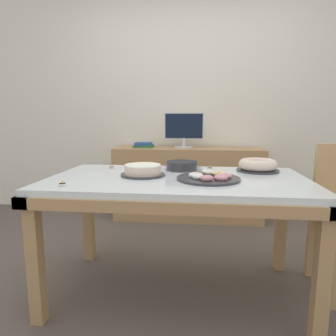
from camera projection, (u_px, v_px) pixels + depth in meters
name	position (u px, v px, depth m)	size (l,w,h in m)	color
ground_plane	(177.00, 291.00, 1.94)	(12.00, 12.00, 0.00)	#564C44
wall_back	(190.00, 101.00, 3.46)	(8.00, 0.10, 2.60)	silver
dining_table	(177.00, 192.00, 1.83)	(1.58, 0.88, 0.75)	silver
sideboard	(188.00, 183.00, 3.31)	(1.60, 0.44, 0.79)	tan
computer_monitor	(184.00, 130.00, 3.22)	(0.42, 0.20, 0.38)	silver
book_stack	(144.00, 145.00, 3.30)	(0.21, 0.20, 0.05)	#2D6638
cake_chocolate_round	(143.00, 170.00, 1.85)	(0.27, 0.27, 0.07)	#333338
cake_golden_bundt	(258.00, 165.00, 2.01)	(0.28, 0.28, 0.08)	#333338
pastry_platter	(209.00, 177.00, 1.73)	(0.37, 0.37, 0.04)	#333338
plate_stack	(182.00, 166.00, 2.06)	(0.21, 0.21, 0.06)	#333338
tealight_right_edge	(112.00, 168.00, 2.09)	(0.04, 0.04, 0.04)	silver
tealight_centre	(63.00, 184.00, 1.56)	(0.04, 0.04, 0.04)	silver
tealight_left_edge	(210.00, 168.00, 2.07)	(0.04, 0.04, 0.04)	silver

